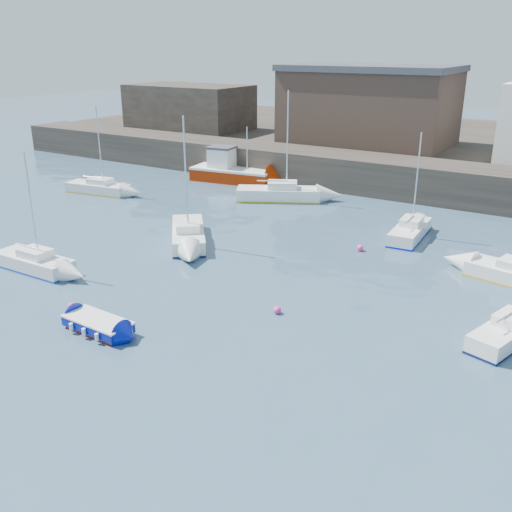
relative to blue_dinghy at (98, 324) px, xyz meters
The scene contains 16 objects.
water 4.45m from the blue_dinghy, 46.93° to the right, with size 220.00×220.00×0.00m, color #2D4760.
quay_wall 31.93m from the blue_dinghy, 84.56° to the left, with size 90.00×5.00×3.00m, color #28231E.
land_strip 49.86m from the blue_dinghy, 86.52° to the left, with size 90.00×32.00×2.80m, color #28231E.
warehouse 40.36m from the blue_dinghy, 94.28° to the left, with size 16.40×10.40×7.60m.
bldg_west 46.37m from the blue_dinghy, 122.79° to the left, with size 14.00×8.00×5.00m.
blue_dinghy is the anchor object (origin of this frame).
fishing_boat 30.66m from the blue_dinghy, 112.93° to the left, with size 8.21×3.96×5.23m.
sailboat_a 9.40m from the blue_dinghy, 158.78° to the left, with size 5.33×1.76×6.90m.
sailboat_b 12.85m from the blue_dinghy, 109.69° to the left, with size 5.66×6.27×8.27m.
sailboat_c 18.27m from the blue_dinghy, 29.01° to the left, with size 2.77×4.92×6.17m.
sailboat_e 26.46m from the blue_dinghy, 136.38° to the left, with size 6.03×2.74×7.48m.
sailboat_f 22.09m from the blue_dinghy, 69.14° to the left, with size 2.04×5.47×7.00m.
sailboat_h 24.96m from the blue_dinghy, 100.53° to the left, with size 7.15×5.21×8.91m.
buoy_near 3.07m from the blue_dinghy, 161.41° to the left, with size 0.37×0.37×0.37m, color #FF339D.
buoy_mid 8.45m from the blue_dinghy, 44.56° to the left, with size 0.39×0.39×0.39m, color #FF339D.
buoy_far 17.53m from the blue_dinghy, 69.92° to the left, with size 0.42×0.42×0.42m, color #FF339D.
Camera 1 is at (15.34, -12.63, 12.36)m, focal length 40.00 mm.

